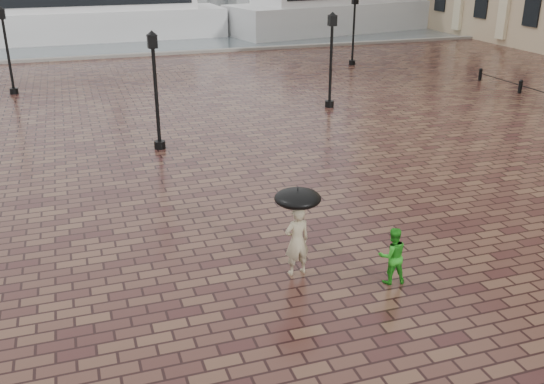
{
  "coord_description": "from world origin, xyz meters",
  "views": [
    {
      "loc": [
        -9.02,
        -13.0,
        7.44
      ],
      "look_at": [
        -4.34,
        1.02,
        1.4
      ],
      "focal_mm": 40.0,
      "sensor_mm": 36.0,
      "label": 1
    }
  ],
  "objects_px": {
    "street_lamps": "(222,53)",
    "child_pedestrian": "(392,256)",
    "ferry_near": "(73,10)",
    "ferry_far": "(363,0)",
    "adult_pedestrian": "(297,241)"
  },
  "relations": [
    {
      "from": "street_lamps",
      "to": "ferry_far",
      "type": "height_order",
      "value": "ferry_far"
    },
    {
      "from": "adult_pedestrian",
      "to": "ferry_near",
      "type": "relative_size",
      "value": 0.07
    },
    {
      "from": "ferry_near",
      "to": "ferry_far",
      "type": "distance_m",
      "value": 26.14
    },
    {
      "from": "adult_pedestrian",
      "to": "ferry_near",
      "type": "height_order",
      "value": "ferry_near"
    },
    {
      "from": "child_pedestrian",
      "to": "ferry_near",
      "type": "relative_size",
      "value": 0.06
    },
    {
      "from": "ferry_far",
      "to": "adult_pedestrian",
      "type": "bearing_deg",
      "value": -130.09
    },
    {
      "from": "adult_pedestrian",
      "to": "ferry_near",
      "type": "bearing_deg",
      "value": -90.31
    },
    {
      "from": "adult_pedestrian",
      "to": "ferry_near",
      "type": "distance_m",
      "value": 43.0
    },
    {
      "from": "street_lamps",
      "to": "adult_pedestrian",
      "type": "distance_m",
      "value": 18.67
    },
    {
      "from": "street_lamps",
      "to": "ferry_near",
      "type": "bearing_deg",
      "value": 105.16
    },
    {
      "from": "ferry_near",
      "to": "ferry_far",
      "type": "height_order",
      "value": "ferry_far"
    },
    {
      "from": "street_lamps",
      "to": "adult_pedestrian",
      "type": "relative_size",
      "value": 12.21
    },
    {
      "from": "ferry_far",
      "to": "ferry_near",
      "type": "bearing_deg",
      "value": 165.69
    },
    {
      "from": "child_pedestrian",
      "to": "ferry_far",
      "type": "bearing_deg",
      "value": -106.76
    },
    {
      "from": "street_lamps",
      "to": "child_pedestrian",
      "type": "height_order",
      "value": "street_lamps"
    }
  ]
}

